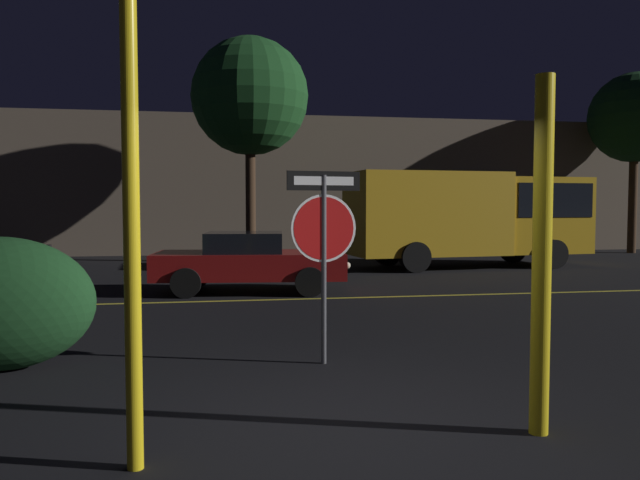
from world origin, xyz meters
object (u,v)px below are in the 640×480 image
at_px(yellow_pole_right, 542,257).
at_px(tree_1, 250,97).
at_px(yellow_pole_left, 131,218).
at_px(tree_0, 635,118).
at_px(passing_car_2, 249,261).
at_px(stop_sign, 324,228).
at_px(delivery_truck, 474,213).

relative_size(yellow_pole_right, tree_1, 0.40).
distance_m(yellow_pole_left, tree_0, 23.97).
height_order(passing_car_2, tree_0, tree_0).
distance_m(tree_0, tree_1, 14.74).
distance_m(yellow_pole_right, tree_1, 16.02).
bearing_deg(stop_sign, yellow_pole_left, -132.38).
bearing_deg(delivery_truck, tree_1, -116.94).
height_order(passing_car_2, delivery_truck, delivery_truck).
bearing_deg(tree_0, yellow_pole_left, -133.66).
bearing_deg(passing_car_2, delivery_truck, 127.59).
xyz_separation_m(yellow_pole_right, passing_car_2, (-1.82, 8.62, -0.77)).
xyz_separation_m(stop_sign, delivery_truck, (6.38, 10.43, 0.03)).
xyz_separation_m(yellow_pole_left, delivery_truck, (8.16, 13.04, -0.14)).
bearing_deg(yellow_pole_right, tree_1, 95.09).
bearing_deg(tree_1, delivery_truck, -21.99).
distance_m(yellow_pole_left, yellow_pole_right, 3.12).
distance_m(passing_car_2, delivery_truck, 8.16).
relative_size(yellow_pole_left, yellow_pole_right, 1.22).
bearing_deg(tree_1, passing_car_2, -93.65).
relative_size(yellow_pole_left, delivery_truck, 0.48).
xyz_separation_m(stop_sign, tree_1, (-0.07, 13.03, 3.69)).
distance_m(passing_car_2, tree_1, 8.28).
bearing_deg(yellow_pole_right, stop_sign, 117.97).
bearing_deg(tree_0, stop_sign, -135.08).
distance_m(stop_sign, tree_1, 13.55).
height_order(stop_sign, yellow_pole_right, yellow_pole_right).
height_order(stop_sign, yellow_pole_left, yellow_pole_left).
relative_size(yellow_pole_left, tree_0, 0.51).
bearing_deg(passing_car_2, yellow_pole_right, 17.71).
relative_size(tree_0, tree_1, 0.96).
bearing_deg(delivery_truck, passing_car_2, -63.15).
bearing_deg(stop_sign, tree_1, 82.28).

